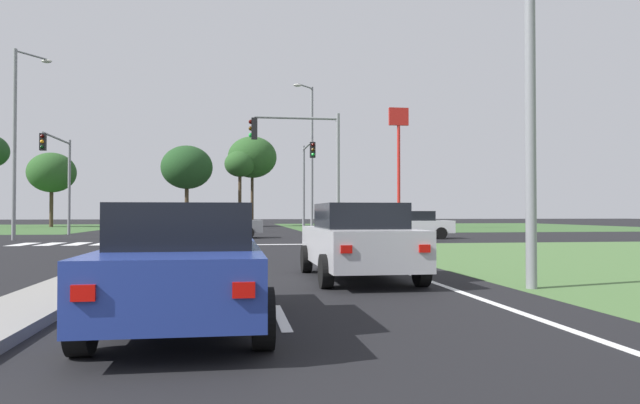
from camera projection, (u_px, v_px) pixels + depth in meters
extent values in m
plane|color=black|center=(181.00, 238.00, 32.05)|extent=(200.00, 200.00, 0.00)
cube|color=#385B2D|center=(455.00, 227.00, 60.03)|extent=(35.00, 35.00, 0.01)
cube|color=gray|center=(106.00, 271.00, 13.26)|extent=(1.20, 22.00, 0.14)
cube|color=gray|center=(204.00, 227.00, 56.78)|extent=(1.20, 36.00, 0.14)
cube|color=silver|center=(281.00, 317.00, 7.80)|extent=(0.14, 2.00, 0.01)
cube|color=silver|center=(260.00, 272.00, 13.74)|extent=(0.14, 2.00, 0.01)
cube|color=silver|center=(252.00, 254.00, 19.67)|extent=(0.14, 2.00, 0.01)
cube|color=silver|center=(248.00, 245.00, 25.60)|extent=(0.14, 2.00, 0.01)
cube|color=silver|center=(387.00, 266.00, 15.26)|extent=(0.14, 24.00, 0.01)
cube|color=silver|center=(255.00, 245.00, 25.69)|extent=(6.40, 0.50, 0.01)
cube|color=silver|center=(23.00, 244.00, 25.97)|extent=(0.70, 2.80, 0.01)
cube|color=silver|center=(50.00, 244.00, 26.14)|extent=(0.70, 2.80, 0.01)
cube|color=silver|center=(77.00, 244.00, 26.31)|extent=(0.70, 2.80, 0.01)
cube|color=silver|center=(104.00, 244.00, 26.48)|extent=(0.70, 2.80, 0.01)
cube|color=silver|center=(130.00, 244.00, 26.65)|extent=(0.70, 2.80, 0.01)
cube|color=silver|center=(156.00, 243.00, 26.82)|extent=(0.70, 2.80, 0.01)
cube|color=silver|center=(182.00, 243.00, 26.98)|extent=(0.70, 2.80, 0.01)
cube|color=#19565B|center=(158.00, 223.00, 41.40)|extent=(1.83, 4.33, 0.72)
cube|color=black|center=(158.00, 214.00, 41.56)|extent=(1.61, 1.99, 0.52)
cube|color=red|center=(171.00, 222.00, 43.66)|extent=(0.20, 0.04, 0.14)
cube|color=red|center=(152.00, 222.00, 43.46)|extent=(0.20, 0.04, 0.14)
cylinder|color=black|center=(169.00, 229.00, 40.16)|extent=(0.22, 0.64, 0.64)
cylinder|color=black|center=(142.00, 229.00, 39.89)|extent=(0.22, 0.64, 0.64)
cylinder|color=black|center=(173.00, 228.00, 42.90)|extent=(0.22, 0.64, 0.64)
cylinder|color=black|center=(148.00, 228.00, 42.63)|extent=(0.22, 0.64, 0.64)
cube|color=#B7B7BC|center=(358.00, 246.00, 12.41)|extent=(1.84, 4.59, 0.76)
cube|color=black|center=(359.00, 216.00, 12.28)|extent=(1.62, 2.11, 0.52)
cube|color=red|center=(346.00, 249.00, 10.02)|extent=(0.20, 0.04, 0.14)
cube|color=red|center=(425.00, 249.00, 10.23)|extent=(0.20, 0.04, 0.14)
cylinder|color=black|center=(306.00, 259.00, 13.72)|extent=(0.22, 0.64, 0.64)
cylinder|color=black|center=(382.00, 258.00, 14.00)|extent=(0.22, 0.64, 0.64)
cylinder|color=black|center=(326.00, 271.00, 10.82)|extent=(0.22, 0.64, 0.64)
cylinder|color=black|center=(422.00, 270.00, 11.09)|extent=(0.22, 0.64, 0.64)
cube|color=navy|center=(186.00, 273.00, 7.28)|extent=(1.77, 4.52, 0.67)
cube|color=black|center=(185.00, 225.00, 7.14)|extent=(1.56, 2.08, 0.52)
cube|color=red|center=(83.00, 293.00, 4.92)|extent=(0.20, 0.04, 0.14)
cube|color=red|center=(244.00, 290.00, 5.12)|extent=(0.20, 0.04, 0.14)
cylinder|color=black|center=(132.00, 287.00, 8.57)|extent=(0.22, 0.64, 0.64)
cylinder|color=black|center=(253.00, 284.00, 8.83)|extent=(0.22, 0.64, 0.64)
cylinder|color=black|center=(82.00, 323.00, 5.71)|extent=(0.22, 0.64, 0.64)
cylinder|color=black|center=(263.00, 319.00, 5.97)|extent=(0.22, 0.64, 0.64)
cube|color=silver|center=(410.00, 227.00, 31.82)|extent=(4.53, 1.80, 0.67)
cube|color=black|center=(412.00, 216.00, 31.85)|extent=(2.08, 1.59, 0.52)
cube|color=red|center=(454.00, 226.00, 31.48)|extent=(0.04, 0.20, 0.14)
cube|color=red|center=(445.00, 225.00, 32.83)|extent=(0.04, 0.20, 0.14)
cylinder|color=black|center=(388.00, 233.00, 30.71)|extent=(0.64, 0.22, 0.64)
cylinder|color=black|center=(380.00, 232.00, 32.49)|extent=(0.64, 0.22, 0.64)
cylinder|color=black|center=(441.00, 233.00, 31.13)|extent=(0.64, 0.22, 0.64)
cylinder|color=black|center=(430.00, 232.00, 32.92)|extent=(0.64, 0.22, 0.64)
cube|color=#161E47|center=(186.00, 220.00, 65.08)|extent=(1.74, 4.31, 0.70)
cube|color=black|center=(186.00, 214.00, 65.24)|extent=(1.53, 1.98, 0.52)
cube|color=red|center=(193.00, 219.00, 67.33)|extent=(0.20, 0.04, 0.14)
cube|color=red|center=(181.00, 219.00, 67.13)|extent=(0.20, 0.04, 0.14)
cylinder|color=black|center=(193.00, 223.00, 63.83)|extent=(0.22, 0.64, 0.64)
cylinder|color=black|center=(177.00, 223.00, 63.58)|extent=(0.22, 0.64, 0.64)
cylinder|color=black|center=(195.00, 222.00, 66.56)|extent=(0.22, 0.64, 0.64)
cylinder|color=black|center=(179.00, 222.00, 66.31)|extent=(0.22, 0.64, 0.64)
cube|color=slate|center=(223.00, 226.00, 32.59)|extent=(4.43, 1.86, 0.68)
cube|color=black|center=(220.00, 215.00, 32.58)|extent=(2.04, 1.64, 0.52)
cube|color=red|center=(183.00, 225.00, 32.97)|extent=(0.04, 0.20, 0.14)
cube|color=red|center=(181.00, 225.00, 31.57)|extent=(0.04, 0.20, 0.14)
cylinder|color=black|center=(248.00, 232.00, 33.72)|extent=(0.64, 0.22, 0.64)
cylinder|color=black|center=(248.00, 233.00, 31.87)|extent=(0.64, 0.22, 0.64)
cylinder|color=black|center=(198.00, 232.00, 33.30)|extent=(0.64, 0.22, 0.64)
cylinder|color=black|center=(196.00, 233.00, 31.46)|extent=(0.64, 0.22, 0.64)
cylinder|color=gray|center=(69.00, 187.00, 37.52)|extent=(0.18, 0.18, 6.12)
cylinder|color=gray|center=(57.00, 139.00, 34.95)|extent=(0.12, 5.30, 0.12)
cube|color=black|center=(43.00, 142.00, 32.32)|extent=(0.32, 0.26, 0.95)
sphere|color=#360503|center=(42.00, 136.00, 32.17)|extent=(0.20, 0.20, 0.20)
sphere|color=orange|center=(42.00, 142.00, 32.16)|extent=(0.20, 0.20, 0.20)
sphere|color=black|center=(42.00, 147.00, 32.16)|extent=(0.20, 0.20, 0.20)
cylinder|color=gray|center=(304.00, 190.00, 39.75)|extent=(0.18, 0.18, 6.00)
cylinder|color=gray|center=(308.00, 146.00, 37.54)|extent=(0.12, 4.58, 0.12)
cube|color=black|center=(313.00, 150.00, 35.26)|extent=(0.32, 0.26, 0.95)
sphere|color=#360503|center=(313.00, 145.00, 35.11)|extent=(0.20, 0.20, 0.20)
sphere|color=#3A2405|center=(313.00, 150.00, 35.11)|extent=(0.20, 0.20, 0.20)
sphere|color=green|center=(313.00, 155.00, 35.10)|extent=(0.20, 0.20, 0.20)
cylinder|color=gray|center=(338.00, 178.00, 26.70)|extent=(0.18, 0.18, 5.97)
cylinder|color=gray|center=(297.00, 118.00, 26.47)|extent=(3.81, 0.12, 0.12)
cube|color=black|center=(254.00, 129.00, 26.18)|extent=(0.26, 0.32, 0.95)
sphere|color=#360503|center=(251.00, 122.00, 26.16)|extent=(0.20, 0.20, 0.20)
sphere|color=#3A2405|center=(251.00, 129.00, 26.16)|extent=(0.20, 0.20, 0.20)
sphere|color=green|center=(251.00, 135.00, 26.15)|extent=(0.20, 0.20, 0.20)
cylinder|color=gray|center=(530.00, 48.00, 10.86)|extent=(0.20, 0.20, 8.94)
cylinder|color=gray|center=(14.00, 144.00, 30.08)|extent=(0.20, 0.20, 9.91)
cylinder|color=gray|center=(31.00, 55.00, 31.03)|extent=(1.14, 1.65, 0.10)
ellipsoid|color=#B2B2A8|center=(47.00, 61.00, 31.89)|extent=(0.56, 0.28, 0.20)
cylinder|color=gray|center=(312.00, 160.00, 41.09)|extent=(0.20, 0.20, 10.30)
cylinder|color=gray|center=(305.00, 86.00, 40.44)|extent=(1.25, 1.40, 0.10)
ellipsoid|color=#B2B2A8|center=(297.00, 85.00, 39.69)|extent=(0.56, 0.28, 0.20)
cylinder|color=#232833|center=(197.00, 225.00, 43.11)|extent=(0.16, 0.16, 0.79)
cylinder|color=maroon|center=(197.00, 214.00, 43.13)|extent=(0.34, 0.34, 0.82)
sphere|color=tan|center=(197.00, 207.00, 43.14)|extent=(0.23, 0.23, 0.23)
cylinder|color=red|center=(399.00, 177.00, 52.81)|extent=(0.28, 0.28, 9.36)
cube|color=red|center=(399.00, 117.00, 52.91)|extent=(1.80, 0.30, 1.60)
torus|color=yellow|center=(394.00, 117.00, 53.02)|extent=(0.96, 0.16, 0.96)
torus|color=yellow|center=(402.00, 117.00, 53.14)|extent=(0.96, 0.16, 0.96)
cylinder|color=#423323|center=(51.00, 206.00, 58.27)|extent=(0.36, 0.36, 4.17)
ellipsoid|color=#285123|center=(52.00, 172.00, 58.33)|extent=(4.68, 4.68, 3.98)
cylinder|color=#423323|center=(187.00, 204.00, 57.78)|extent=(0.39, 0.39, 4.55)
ellipsoid|color=#1E421E|center=(187.00, 167.00, 57.85)|extent=(5.07, 5.07, 4.31)
cylinder|color=#423323|center=(252.00, 198.00, 62.89)|extent=(0.31, 0.31, 5.98)
ellipsoid|color=#285123|center=(252.00, 157.00, 62.97)|extent=(5.26, 5.26, 4.47)
cylinder|color=#423323|center=(240.00, 199.00, 61.07)|extent=(0.34, 0.34, 5.67)
ellipsoid|color=#285123|center=(240.00, 164.00, 61.14)|extent=(3.23, 3.23, 2.74)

